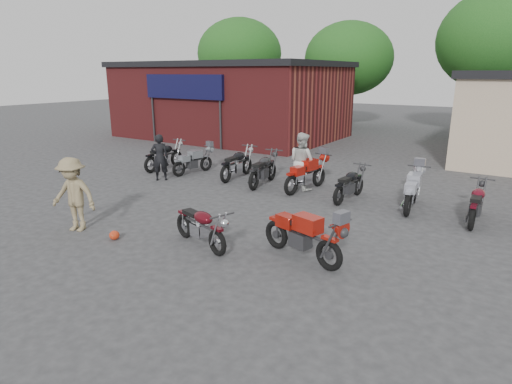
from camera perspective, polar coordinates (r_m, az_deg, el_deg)
The scene contains 19 objects.
ground at distance 9.88m, azimuth -8.71°, elevation -6.57°, with size 90.00×90.00×0.00m, color #323234.
brick_building at distance 25.78m, azimuth -3.28°, elevation 11.88°, with size 12.00×8.00×4.00m, color maroon.
tree_0 at distance 35.14m, azimuth -2.20°, elevation 16.33°, with size 6.56×6.56×8.20m, color #124414, non-canonical shape.
tree_1 at distance 30.87m, azimuth 12.14°, elevation 15.35°, with size 5.92×5.92×7.40m, color #124414, non-canonical shape.
tree_2 at distance 28.87m, azimuth 29.72°, elevation 15.10°, with size 7.04×7.04×8.80m, color #124414, non-canonical shape.
vintage_motorcycle at distance 9.40m, azimuth -7.40°, elevation -4.24°, with size 1.83×0.60×1.06m, color #470810, non-canonical shape.
sportbike at distance 8.74m, azimuth 6.29°, elevation -5.41°, with size 2.01×0.66×1.16m, color #A4180D, non-canonical shape.
helmet at distance 10.38m, azimuth -18.37°, elevation -5.48°, with size 0.23×0.23×0.21m, color red.
person_dark at distance 15.45m, azimuth -12.70°, elevation 4.53°, with size 0.60×0.39×1.64m, color black.
person_light at distance 13.97m, azimuth 6.12°, elevation 4.12°, with size 0.90×0.70×1.86m, color silver.
person_tan at distance 11.07m, azimuth -23.17°, elevation -0.33°, with size 1.16×0.67×1.80m, color #8E7B58.
row_bike_0 at distance 17.23m, azimuth -12.12°, elevation 4.91°, with size 2.03×0.67×1.18m, color black, non-canonical shape.
row_bike_1 at distance 16.31m, azimuth -8.35°, elevation 4.26°, with size 1.81×0.60×1.05m, color gray, non-canonical shape.
row_bike_2 at distance 15.39m, azimuth -2.52°, elevation 4.00°, with size 2.05×0.68×1.19m, color black, non-canonical shape.
row_bike_3 at distance 14.46m, azimuth 1.01°, elevation 3.25°, with size 2.05×0.68×1.19m, color black, non-canonical shape.
row_bike_4 at distance 13.86m, azimuth 6.75°, elevation 2.62°, with size 2.08×0.69×1.20m, color #AB180E, non-canonical shape.
row_bike_5 at distance 13.05m, azimuth 12.40°, elevation 1.23°, with size 1.84×0.61×1.07m, color black, non-canonical shape.
row_bike_6 at distance 12.67m, azimuth 20.20°, elevation 0.45°, with size 2.04×0.67×1.18m, color #9C9EAA, non-canonical shape.
row_bike_7 at distance 12.20m, azimuth 27.36°, elevation -1.15°, with size 1.88×0.62×1.09m, color #580B18, non-canonical shape.
Camera 1 is at (6.16, -6.78, 3.72)m, focal length 30.00 mm.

